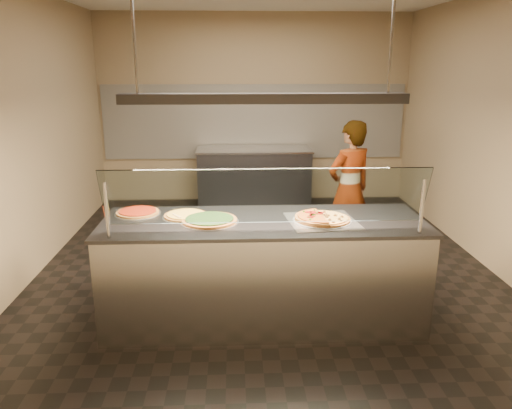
{
  "coord_description": "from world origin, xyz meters",
  "views": [
    {
      "loc": [
        -0.34,
        -5.21,
        2.22
      ],
      "look_at": [
        -0.15,
        -0.99,
        1.02
      ],
      "focal_mm": 35.0,
      "sensor_mm": 36.0,
      "label": 1
    }
  ],
  "objects_px": {
    "perforated_tray": "(322,220)",
    "half_pizza_pepperoni": "(309,217)",
    "serving_counter": "(263,270)",
    "pizza_spatula": "(183,217)",
    "prep_table": "(254,177)",
    "pizza_cheese": "(186,215)",
    "pizza_tomato": "(138,212)",
    "heat_lamp_housing": "(264,98)",
    "pizza_spinach": "(209,220)",
    "half_pizza_sausage": "(335,218)",
    "sneeze_guard": "(266,197)",
    "worker": "(349,190)"
  },
  "relations": [
    {
      "from": "perforated_tray",
      "to": "pizza_spatula",
      "type": "height_order",
      "value": "pizza_spatula"
    },
    {
      "from": "serving_counter",
      "to": "perforated_tray",
      "type": "height_order",
      "value": "perforated_tray"
    },
    {
      "from": "sneeze_guard",
      "to": "pizza_spatula",
      "type": "xyz_separation_m",
      "value": [
        -0.69,
        0.37,
        -0.27
      ]
    },
    {
      "from": "pizza_spinach",
      "to": "prep_table",
      "type": "xyz_separation_m",
      "value": [
        0.53,
        3.74,
        -0.48
      ]
    },
    {
      "from": "perforated_tray",
      "to": "half_pizza_pepperoni",
      "type": "height_order",
      "value": "half_pizza_pepperoni"
    },
    {
      "from": "perforated_tray",
      "to": "pizza_cheese",
      "type": "xyz_separation_m",
      "value": [
        -1.17,
        0.18,
        0.01
      ]
    },
    {
      "from": "pizza_spinach",
      "to": "pizza_cheese",
      "type": "xyz_separation_m",
      "value": [
        -0.21,
        0.15,
        -0.0
      ]
    },
    {
      "from": "pizza_spinach",
      "to": "pizza_tomato",
      "type": "height_order",
      "value": "pizza_spinach"
    },
    {
      "from": "pizza_spinach",
      "to": "prep_table",
      "type": "relative_size",
      "value": 0.28
    },
    {
      "from": "perforated_tray",
      "to": "serving_counter",
      "type": "bearing_deg",
      "value": 174.28
    },
    {
      "from": "sneeze_guard",
      "to": "pizza_cheese",
      "type": "bearing_deg",
      "value": 145.02
    },
    {
      "from": "serving_counter",
      "to": "pizza_spinach",
      "type": "xyz_separation_m",
      "value": [
        -0.46,
        -0.03,
        0.48
      ]
    },
    {
      "from": "heat_lamp_housing",
      "to": "prep_table",
      "type": "bearing_deg",
      "value": 88.93
    },
    {
      "from": "perforated_tray",
      "to": "pizza_cheese",
      "type": "distance_m",
      "value": 1.18
    },
    {
      "from": "pizza_cheese",
      "to": "prep_table",
      "type": "height_order",
      "value": "pizza_cheese"
    },
    {
      "from": "perforated_tray",
      "to": "pizza_spatula",
      "type": "relative_size",
      "value": 2.32
    },
    {
      "from": "pizza_spinach",
      "to": "prep_table",
      "type": "bearing_deg",
      "value": 81.97
    },
    {
      "from": "sneeze_guard",
      "to": "perforated_tray",
      "type": "bearing_deg",
      "value": 30.57
    },
    {
      "from": "worker",
      "to": "sneeze_guard",
      "type": "bearing_deg",
      "value": 33.29
    },
    {
      "from": "pizza_tomato",
      "to": "pizza_spatula",
      "type": "bearing_deg",
      "value": -26.69
    },
    {
      "from": "pizza_tomato",
      "to": "prep_table",
      "type": "xyz_separation_m",
      "value": [
        1.18,
        3.47,
        -0.48
      ]
    },
    {
      "from": "perforated_tray",
      "to": "heat_lamp_housing",
      "type": "xyz_separation_m",
      "value": [
        -0.5,
        0.05,
        1.01
      ]
    },
    {
      "from": "pizza_cheese",
      "to": "pizza_spatula",
      "type": "bearing_deg",
      "value": -98.09
    },
    {
      "from": "sneeze_guard",
      "to": "half_pizza_sausage",
      "type": "distance_m",
      "value": 0.73
    },
    {
      "from": "pizza_cheese",
      "to": "pizza_tomato",
      "type": "xyz_separation_m",
      "value": [
        -0.44,
        0.12,
        -0.0
      ]
    },
    {
      "from": "half_pizza_pepperoni",
      "to": "prep_table",
      "type": "xyz_separation_m",
      "value": [
        -0.32,
        3.76,
        -0.5
      ]
    },
    {
      "from": "perforated_tray",
      "to": "half_pizza_sausage",
      "type": "distance_m",
      "value": 0.11
    },
    {
      "from": "serving_counter",
      "to": "pizza_spinach",
      "type": "height_order",
      "value": "pizza_spinach"
    },
    {
      "from": "half_pizza_pepperoni",
      "to": "pizza_spinach",
      "type": "bearing_deg",
      "value": 178.58
    },
    {
      "from": "serving_counter",
      "to": "sneeze_guard",
      "type": "xyz_separation_m",
      "value": [
        0.0,
        -0.34,
        0.76
      ]
    },
    {
      "from": "half_pizza_sausage",
      "to": "sneeze_guard",
      "type": "bearing_deg",
      "value": -154.42
    },
    {
      "from": "half_pizza_sausage",
      "to": "pizza_cheese",
      "type": "height_order",
      "value": "half_pizza_sausage"
    },
    {
      "from": "prep_table",
      "to": "pizza_tomato",
      "type": "bearing_deg",
      "value": -108.75
    },
    {
      "from": "perforated_tray",
      "to": "prep_table",
      "type": "bearing_deg",
      "value": 96.48
    },
    {
      "from": "heat_lamp_housing",
      "to": "pizza_spinach",
      "type": "bearing_deg",
      "value": -176.55
    },
    {
      "from": "pizza_spinach",
      "to": "pizza_tomato",
      "type": "bearing_deg",
      "value": 157.33
    },
    {
      "from": "serving_counter",
      "to": "pizza_tomato",
      "type": "xyz_separation_m",
      "value": [
        -1.11,
        0.24,
        0.48
      ]
    },
    {
      "from": "serving_counter",
      "to": "half_pizza_pepperoni",
      "type": "height_order",
      "value": "half_pizza_pepperoni"
    },
    {
      "from": "perforated_tray",
      "to": "heat_lamp_housing",
      "type": "height_order",
      "value": "heat_lamp_housing"
    },
    {
      "from": "serving_counter",
      "to": "half_pizza_pepperoni",
      "type": "distance_m",
      "value": 0.63
    },
    {
      "from": "perforated_tray",
      "to": "worker",
      "type": "relative_size",
      "value": 0.38
    },
    {
      "from": "pizza_tomato",
      "to": "worker",
      "type": "distance_m",
      "value": 2.55
    },
    {
      "from": "half_pizza_pepperoni",
      "to": "prep_table",
      "type": "height_order",
      "value": "half_pizza_pepperoni"
    },
    {
      "from": "worker",
      "to": "pizza_spatula",
      "type": "bearing_deg",
      "value": 13.63
    },
    {
      "from": "worker",
      "to": "serving_counter",
      "type": "bearing_deg",
      "value": 27.99
    },
    {
      "from": "sneeze_guard",
      "to": "pizza_spatula",
      "type": "relative_size",
      "value": 9.46
    },
    {
      "from": "serving_counter",
      "to": "sneeze_guard",
      "type": "bearing_deg",
      "value": -90.0
    },
    {
      "from": "pizza_spinach",
      "to": "worker",
      "type": "bearing_deg",
      "value": 45.02
    },
    {
      "from": "perforated_tray",
      "to": "prep_table",
      "type": "relative_size",
      "value": 0.34
    },
    {
      "from": "half_pizza_pepperoni",
      "to": "pizza_cheese",
      "type": "bearing_deg",
      "value": 170.57
    }
  ]
}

